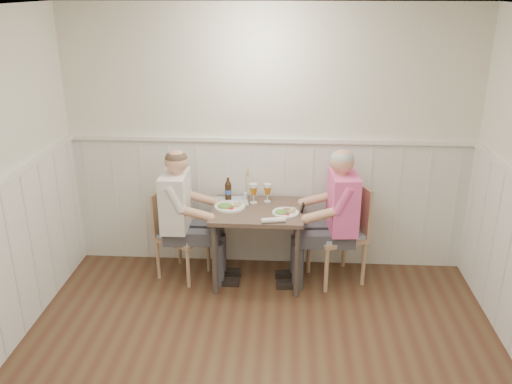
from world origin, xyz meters
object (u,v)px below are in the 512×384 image
(man_in_pink, at_px, (337,229))
(beer_bottle, at_px, (228,190))
(chair_left, at_px, (178,230))
(diner_cream, at_px, (181,226))
(grass_vase, at_px, (245,185))
(dining_table, at_px, (257,219))
(chair_right, at_px, (343,229))

(man_in_pink, relative_size, beer_bottle, 5.94)
(chair_left, distance_m, diner_cream, 0.15)
(diner_cream, relative_size, grass_vase, 3.92)
(dining_table, height_order, diner_cream, diner_cream)
(chair_left, distance_m, grass_vase, 0.80)
(grass_vase, bearing_deg, man_in_pink, -15.73)
(chair_left, relative_size, beer_bottle, 3.81)
(grass_vase, bearing_deg, beer_bottle, -173.13)
(chair_right, bearing_deg, diner_cream, -175.40)
(diner_cream, distance_m, grass_vase, 0.74)
(dining_table, bearing_deg, chair_right, 5.65)
(chair_left, relative_size, diner_cream, 0.65)
(chair_right, height_order, man_in_pink, man_in_pink)
(dining_table, bearing_deg, beer_bottle, 144.75)
(dining_table, height_order, grass_vase, grass_vase)
(dining_table, xyz_separation_m, grass_vase, (-0.13, 0.23, 0.26))
(grass_vase, bearing_deg, chair_left, -165.18)
(man_in_pink, relative_size, grass_vase, 3.99)
(man_in_pink, bearing_deg, diner_cream, -179.03)
(chair_right, distance_m, diner_cream, 1.56)
(chair_left, bearing_deg, chair_right, 0.85)
(chair_left, bearing_deg, grass_vase, 14.82)
(chair_left, relative_size, man_in_pink, 0.64)
(dining_table, height_order, beer_bottle, beer_bottle)
(dining_table, relative_size, man_in_pink, 0.62)
(diner_cream, height_order, grass_vase, diner_cream)
(man_in_pink, bearing_deg, chair_right, 55.48)
(diner_cream, relative_size, beer_bottle, 5.84)
(chair_left, bearing_deg, diner_cream, -59.70)
(man_in_pink, height_order, grass_vase, man_in_pink)
(chair_right, xyz_separation_m, diner_cream, (-1.55, -0.12, 0.04))
(man_in_pink, distance_m, beer_bottle, 1.11)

